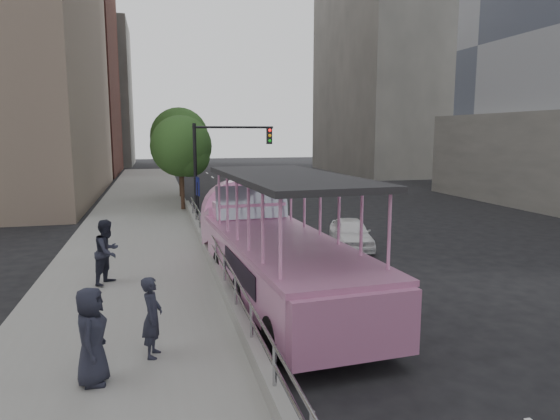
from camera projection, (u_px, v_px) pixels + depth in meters
The scene contains 16 objects.
ground at pixel (330, 295), 14.71m from camera, with size 160.00×160.00×0.00m, color black.
sidewalk at pixel (138, 233), 22.90m from camera, with size 5.50×80.00×0.30m, color gray.
kerb_wall at pixel (216, 268), 15.81m from camera, with size 0.24×30.00×0.36m, color #979793.
guardrail at pixel (216, 248), 15.70m from camera, with size 0.07×22.00×0.71m.
duck_boat at pixel (271, 249), 14.63m from camera, with size 3.35×11.16×3.66m.
car at pixel (351, 233), 20.61m from camera, with size 1.45×3.59×1.22m, color white.
pedestrian_near at pixel (152, 317), 9.88m from camera, with size 0.60×0.39×1.63m, color #222432.
pedestrian_mid at pixel (107, 252), 14.67m from camera, with size 0.93×0.73×1.92m, color #222432.
pedestrian_far at pixel (91, 336), 8.78m from camera, with size 0.87×0.56×1.77m, color #222432.
parking_sign at pixel (198, 198), 23.32m from camera, with size 0.13×0.60×2.69m.
traffic_signal at pixel (218, 157), 25.75m from camera, with size 4.20×0.32×5.20m.
street_tree_near at pixel (183, 149), 28.60m from camera, with size 3.52×3.52×5.72m.
street_tree_far at pixel (181, 139), 34.33m from camera, with size 3.97×3.97×6.45m.
midrise_brick at pixel (28, 56), 54.43m from camera, with size 18.00×16.00×26.00m, color brown.
midrise_stone_a at pixel (420, 36), 58.73m from camera, with size 20.00×20.00×32.00m, color gray.
midrise_stone_b at pixel (72, 95), 70.71m from camera, with size 16.00×14.00×20.00m, color gray.
Camera 1 is at (-4.87, -13.37, 4.73)m, focal length 32.00 mm.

